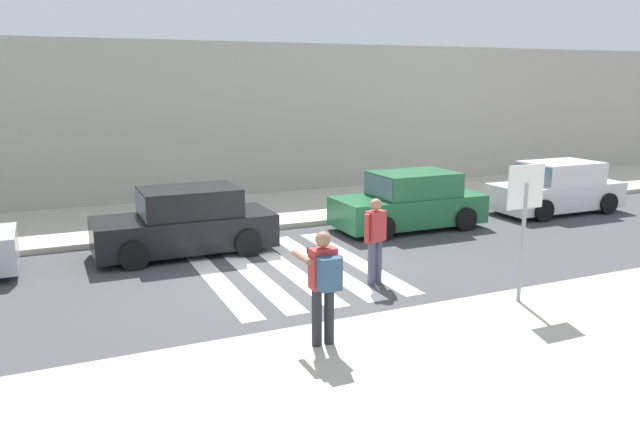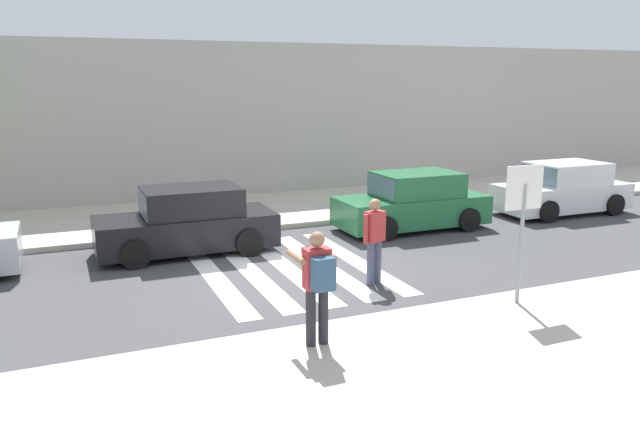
% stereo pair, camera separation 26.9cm
% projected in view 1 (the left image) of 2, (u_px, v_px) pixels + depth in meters
% --- Properties ---
extents(ground_plane, '(120.00, 120.00, 0.00)m').
position_uv_depth(ground_plane, '(291.00, 271.00, 13.29)').
color(ground_plane, '#424244').
extents(sidewalk_near, '(60.00, 6.00, 0.14)m').
position_uv_depth(sidewalk_near, '(473.00, 402.00, 7.75)').
color(sidewalk_near, beige).
rests_on(sidewalk_near, ground).
extents(sidewalk_far, '(60.00, 4.80, 0.14)m').
position_uv_depth(sidewalk_far, '(217.00, 214.00, 18.61)').
color(sidewalk_far, beige).
rests_on(sidewalk_far, ground).
extents(building_facade_far, '(56.00, 4.00, 5.20)m').
position_uv_depth(building_facade_far, '(182.00, 120.00, 21.97)').
color(building_facade_far, '#ADA89E').
rests_on(building_facade_far, ground).
extents(crosswalk_stripe_0, '(0.44, 5.20, 0.01)m').
position_uv_depth(crosswalk_stripe_0, '(215.00, 278.00, 12.83)').
color(crosswalk_stripe_0, silver).
rests_on(crosswalk_stripe_0, ground).
extents(crosswalk_stripe_1, '(0.44, 5.20, 0.01)m').
position_uv_depth(crosswalk_stripe_1, '(252.00, 273.00, 13.14)').
color(crosswalk_stripe_1, silver).
rests_on(crosswalk_stripe_1, ground).
extents(crosswalk_stripe_2, '(0.44, 5.20, 0.01)m').
position_uv_depth(crosswalk_stripe_2, '(287.00, 268.00, 13.46)').
color(crosswalk_stripe_2, silver).
rests_on(crosswalk_stripe_2, ground).
extents(crosswalk_stripe_3, '(0.44, 5.20, 0.01)m').
position_uv_depth(crosswalk_stripe_3, '(321.00, 264.00, 13.78)').
color(crosswalk_stripe_3, silver).
rests_on(crosswalk_stripe_3, ground).
extents(crosswalk_stripe_4, '(0.44, 5.20, 0.01)m').
position_uv_depth(crosswalk_stripe_4, '(353.00, 260.00, 14.10)').
color(crosswalk_stripe_4, silver).
rests_on(crosswalk_stripe_4, ground).
extents(stop_sign, '(0.76, 0.08, 2.44)m').
position_uv_depth(stop_sign, '(525.00, 203.00, 10.70)').
color(stop_sign, gray).
rests_on(stop_sign, sidewalk_near).
extents(photographer_with_backpack, '(0.58, 0.84, 1.72)m').
position_uv_depth(photographer_with_backpack, '(324.00, 279.00, 9.03)').
color(photographer_with_backpack, '#232328').
rests_on(photographer_with_backpack, sidewalk_near).
extents(pedestrian_crossing, '(0.56, 0.34, 1.72)m').
position_uv_depth(pedestrian_crossing, '(375.00, 236.00, 12.28)').
color(pedestrian_crossing, '#474C60').
rests_on(pedestrian_crossing, ground).
extents(parked_car_black, '(4.10, 1.92, 1.55)m').
position_uv_depth(parked_car_black, '(186.00, 223.00, 14.49)').
color(parked_car_black, black).
rests_on(parked_car_black, ground).
extents(parked_car_green, '(4.10, 1.92, 1.55)m').
position_uv_depth(parked_car_green, '(410.00, 202.00, 16.93)').
color(parked_car_green, '#236B3D').
rests_on(parked_car_green, ground).
extents(parked_car_white, '(4.10, 1.92, 1.55)m').
position_uv_depth(parked_car_white, '(557.00, 189.00, 19.03)').
color(parked_car_white, white).
rests_on(parked_car_white, ground).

